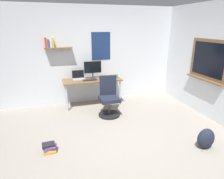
{
  "coord_description": "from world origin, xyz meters",
  "views": [
    {
      "loc": [
        -1.05,
        -2.89,
        2.09
      ],
      "look_at": [
        0.08,
        0.73,
        0.85
      ],
      "focal_mm": 31.6,
      "sensor_mm": 36.0,
      "label": 1
    }
  ],
  "objects_px": {
    "computer_mouse": "(100,79)",
    "keyboard": "(90,80)",
    "backpack": "(206,139)",
    "desk": "(92,82)",
    "office_chair": "(109,99)",
    "coffee_mug": "(116,76)",
    "laptop": "(78,77)",
    "book_stack_on_floor": "(49,148)",
    "monitor_primary": "(93,69)"
  },
  "relations": [
    {
      "from": "keyboard",
      "to": "office_chair",
      "type": "bearing_deg",
      "value": -64.07
    },
    {
      "from": "laptop",
      "to": "keyboard",
      "type": "bearing_deg",
      "value": -38.01
    },
    {
      "from": "keyboard",
      "to": "backpack",
      "type": "xyz_separation_m",
      "value": [
        1.56,
        -2.51,
        -0.54
      ]
    },
    {
      "from": "desk",
      "to": "computer_mouse",
      "type": "relative_size",
      "value": 14.73
    },
    {
      "from": "desk",
      "to": "keyboard",
      "type": "distance_m",
      "value": 0.13
    },
    {
      "from": "computer_mouse",
      "to": "keyboard",
      "type": "bearing_deg",
      "value": 180.0
    },
    {
      "from": "office_chair",
      "to": "desk",
      "type": "bearing_deg",
      "value": 108.45
    },
    {
      "from": "coffee_mug",
      "to": "keyboard",
      "type": "bearing_deg",
      "value": -176.15
    },
    {
      "from": "office_chair",
      "to": "laptop",
      "type": "bearing_deg",
      "value": 124.14
    },
    {
      "from": "keyboard",
      "to": "computer_mouse",
      "type": "bearing_deg",
      "value": 0.0
    },
    {
      "from": "desk",
      "to": "office_chair",
      "type": "bearing_deg",
      "value": -71.55
    },
    {
      "from": "backpack",
      "to": "laptop",
      "type": "bearing_deg",
      "value": 123.84
    },
    {
      "from": "laptop",
      "to": "keyboard",
      "type": "xyz_separation_m",
      "value": [
        0.27,
        -0.21,
        -0.04
      ]
    },
    {
      "from": "office_chair",
      "to": "laptop",
      "type": "height_order",
      "value": "same"
    },
    {
      "from": "desk",
      "to": "laptop",
      "type": "bearing_deg",
      "value": 158.08
    },
    {
      "from": "monitor_primary",
      "to": "laptop",
      "type": "bearing_deg",
      "value": 172.82
    },
    {
      "from": "keyboard",
      "to": "monitor_primary",
      "type": "bearing_deg",
      "value": 54.54
    },
    {
      "from": "laptop",
      "to": "backpack",
      "type": "distance_m",
      "value": 3.33
    },
    {
      "from": "office_chair",
      "to": "backpack",
      "type": "relative_size",
      "value": 2.5
    },
    {
      "from": "book_stack_on_floor",
      "to": "keyboard",
      "type": "bearing_deg",
      "value": 59.03
    },
    {
      "from": "office_chair",
      "to": "monitor_primary",
      "type": "xyz_separation_m",
      "value": [
        -0.2,
        0.82,
        0.58
      ]
    },
    {
      "from": "office_chair",
      "to": "coffee_mug",
      "type": "bearing_deg",
      "value": 59.07
    },
    {
      "from": "laptop",
      "to": "backpack",
      "type": "bearing_deg",
      "value": -56.16
    },
    {
      "from": "desk",
      "to": "monitor_primary",
      "type": "height_order",
      "value": "monitor_primary"
    },
    {
      "from": "coffee_mug",
      "to": "office_chair",
      "type": "bearing_deg",
      "value": -120.93
    },
    {
      "from": "keyboard",
      "to": "book_stack_on_floor",
      "type": "height_order",
      "value": "keyboard"
    },
    {
      "from": "desk",
      "to": "computer_mouse",
      "type": "height_order",
      "value": "computer_mouse"
    },
    {
      "from": "laptop",
      "to": "office_chair",
      "type": "bearing_deg",
      "value": -55.86
    },
    {
      "from": "computer_mouse",
      "to": "book_stack_on_floor",
      "type": "relative_size",
      "value": 0.42
    },
    {
      "from": "computer_mouse",
      "to": "desk",
      "type": "bearing_deg",
      "value": 160.8
    },
    {
      "from": "desk",
      "to": "book_stack_on_floor",
      "type": "xyz_separation_m",
      "value": [
        -1.17,
        -1.89,
        -0.56
      ]
    },
    {
      "from": "office_chair",
      "to": "backpack",
      "type": "distance_m",
      "value": 2.24
    },
    {
      "from": "monitor_primary",
      "to": "computer_mouse",
      "type": "distance_m",
      "value": 0.34
    },
    {
      "from": "laptop",
      "to": "keyboard",
      "type": "distance_m",
      "value": 0.34
    },
    {
      "from": "computer_mouse",
      "to": "book_stack_on_floor",
      "type": "distance_m",
      "value": 2.37
    },
    {
      "from": "office_chair",
      "to": "backpack",
      "type": "height_order",
      "value": "office_chair"
    },
    {
      "from": "desk",
      "to": "monitor_primary",
      "type": "bearing_deg",
      "value": 67.06
    },
    {
      "from": "desk",
      "to": "coffee_mug",
      "type": "xyz_separation_m",
      "value": [
        0.67,
        -0.02,
        0.12
      ]
    },
    {
      "from": "office_chair",
      "to": "book_stack_on_floor",
      "type": "distance_m",
      "value": 1.85
    },
    {
      "from": "desk",
      "to": "monitor_primary",
      "type": "relative_size",
      "value": 3.3
    },
    {
      "from": "keyboard",
      "to": "backpack",
      "type": "relative_size",
      "value": 0.97
    },
    {
      "from": "laptop",
      "to": "computer_mouse",
      "type": "bearing_deg",
      "value": -20.92
    },
    {
      "from": "office_chair",
      "to": "book_stack_on_floor",
      "type": "relative_size",
      "value": 3.87
    },
    {
      "from": "monitor_primary",
      "to": "office_chair",
      "type": "bearing_deg",
      "value": -75.97
    },
    {
      "from": "laptop",
      "to": "coffee_mug",
      "type": "bearing_deg",
      "value": -8.97
    },
    {
      "from": "computer_mouse",
      "to": "backpack",
      "type": "height_order",
      "value": "computer_mouse"
    },
    {
      "from": "coffee_mug",
      "to": "book_stack_on_floor",
      "type": "relative_size",
      "value": 0.37
    },
    {
      "from": "laptop",
      "to": "keyboard",
      "type": "relative_size",
      "value": 0.84
    },
    {
      "from": "backpack",
      "to": "book_stack_on_floor",
      "type": "relative_size",
      "value": 1.55
    },
    {
      "from": "monitor_primary",
      "to": "backpack",
      "type": "bearing_deg",
      "value": -61.66
    }
  ]
}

